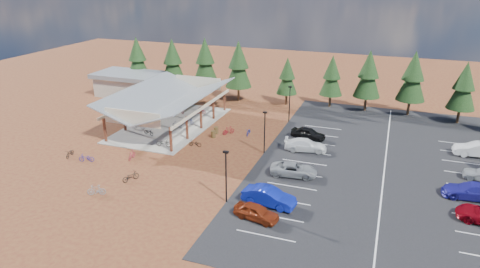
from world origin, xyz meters
TOP-DOWN VIEW (x-y plane):
  - ground at (0.00, 0.00)m, footprint 140.00×140.00m
  - asphalt_lot at (18.50, 3.00)m, footprint 27.00×44.00m
  - concrete_pad at (-10.00, 7.00)m, footprint 10.60×18.60m
  - bike_pavilion at (-10.00, 7.00)m, footprint 11.65×19.40m
  - outbuilding at (-24.00, 18.00)m, footprint 11.00×7.00m
  - lamp_post_0 at (5.00, -10.00)m, footprint 0.50×0.25m
  - lamp_post_1 at (5.00, 2.00)m, footprint 0.50×0.25m
  - lamp_post_2 at (5.00, 14.00)m, footprint 0.50×0.25m
  - trash_bin_0 at (-2.61, 4.59)m, footprint 0.60×0.60m
  - trash_bin_1 at (-2.86, 6.09)m, footprint 0.60×0.60m
  - pine_0 at (-24.43, 21.89)m, footprint 4.02×4.02m
  - pine_1 at (-17.10, 21.22)m, footprint 4.09×4.09m
  - pine_2 at (-11.87, 22.97)m, footprint 4.15×4.15m
  - pine_3 at (-5.22, 21.11)m, footprint 4.21×4.21m
  - pine_4 at (2.64, 21.79)m, footprint 3.25×3.25m
  - pine_5 at (9.35, 22.93)m, footprint 3.49×3.49m
  - pine_6 at (14.70, 22.81)m, footprint 3.98×3.98m
  - pine_7 at (20.86, 22.77)m, footprint 4.09×4.09m
  - pine_8 at (27.41, 21.40)m, footprint 3.74×3.74m
  - bike_0 at (-10.72, 2.31)m, footprint 1.69×0.96m
  - bike_1 at (-13.13, 3.75)m, footprint 1.91×0.93m
  - bike_2 at (-13.26, 10.34)m, footprint 1.54×0.57m
  - bike_3 at (-11.12, 11.76)m, footprint 1.55×0.62m
  - bike_4 at (-6.98, -0.46)m, footprint 1.90×0.80m
  - bike_5 at (-8.52, 6.03)m, footprint 1.62×0.65m
  - bike_6 at (-7.82, 7.99)m, footprint 1.67×0.68m
  - bike_7 at (-8.08, 12.50)m, footprint 1.59×0.72m
  - bike_8 at (-15.68, -6.64)m, footprint 1.04×1.85m
  - bike_10 at (-13.03, -7.08)m, footprint 1.83×1.08m
  - bike_11 at (-8.65, -4.69)m, footprint 0.70×1.76m
  - bike_12 at (-5.76, -9.34)m, footprint 1.41×1.95m
  - bike_13 at (-7.14, -13.01)m, footprint 1.81×1.16m
  - bike_14 at (1.36, 6.99)m, footprint 0.71×1.71m
  - bike_15 at (-1.19, 6.32)m, footprint 1.42×1.74m
  - bike_16 at (-3.53, 1.07)m, footprint 1.66×0.68m
  - car_0 at (8.52, -11.86)m, footprint 4.24×2.34m
  - car_1 at (8.85, -9.17)m, footprint 5.13×2.34m
  - car_2 at (9.60, -2.56)m, footprint 5.13×2.88m
  - car_3 at (9.41, 4.33)m, footprint 5.20×2.78m
  - car_4 at (8.94, 8.17)m, footprint 4.62×2.57m
  - car_7 at (26.41, -1.52)m, footprint 5.39×2.45m
  - car_9 at (28.25, 9.46)m, footprint 5.12×2.10m

SIDE VIEW (x-z plane):
  - ground at x=0.00m, z-range 0.00..0.00m
  - asphalt_lot at x=18.50m, z-range 0.00..0.04m
  - concrete_pad at x=-10.00m, z-range 0.00..0.10m
  - bike_16 at x=-3.53m, z-range 0.00..0.85m
  - bike_14 at x=1.36m, z-range 0.00..0.88m
  - trash_bin_0 at x=-2.61m, z-range 0.00..0.90m
  - trash_bin_1 at x=-2.86m, z-range 0.00..0.90m
  - bike_10 at x=-13.03m, z-range 0.00..0.91m
  - bike_8 at x=-15.68m, z-range 0.00..0.92m
  - bike_12 at x=-5.76m, z-range 0.00..0.97m
  - bike_2 at x=-13.26m, z-range 0.10..0.91m
  - bike_11 at x=-8.65m, z-range 0.00..1.03m
  - bike_0 at x=-10.72m, z-range 0.10..0.94m
  - bike_6 at x=-7.82m, z-range 0.10..0.96m
  - bike_13 at x=-7.14m, z-range 0.00..1.06m
  - bike_15 at x=-1.19m, z-range 0.00..1.07m
  - bike_3 at x=-11.12m, z-range 0.10..1.01m
  - bike_7 at x=-8.08m, z-range 0.10..1.02m
  - bike_5 at x=-8.52m, z-range 0.10..1.05m
  - bike_4 at x=-6.98m, z-range 0.10..1.07m
  - bike_1 at x=-13.13m, z-range 0.10..1.21m
  - car_2 at x=9.60m, z-range 0.04..1.39m
  - car_0 at x=8.52m, z-range 0.04..1.41m
  - car_3 at x=9.41m, z-range 0.04..1.47m
  - car_4 at x=8.94m, z-range 0.04..1.53m
  - car_7 at x=26.41m, z-range 0.04..1.57m
  - car_1 at x=8.85m, z-range 0.04..1.67m
  - car_9 at x=28.25m, z-range 0.04..1.69m
  - outbuilding at x=-24.00m, z-range 0.08..3.98m
  - lamp_post_0 at x=5.00m, z-range 0.41..5.55m
  - lamp_post_1 at x=5.00m, z-range 0.41..5.55m
  - lamp_post_2 at x=5.00m, z-range 0.41..5.55m
  - bike_pavilion at x=-10.00m, z-range 1.34..6.31m
  - pine_4 at x=2.64m, z-range 0.84..8.41m
  - pine_5 at x=9.35m, z-range 0.90..9.04m
  - pine_8 at x=27.41m, z-range 0.96..9.68m
  - pine_6 at x=14.70m, z-range 1.03..10.30m
  - pine_0 at x=-24.43m, z-range 1.04..10.40m
  - pine_1 at x=-17.10m, z-range 1.06..10.58m
  - pine_7 at x=20.86m, z-range 1.06..10.59m
  - pine_2 at x=-11.87m, z-range 1.07..10.75m
  - pine_3 at x=-5.22m, z-range 1.09..10.91m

